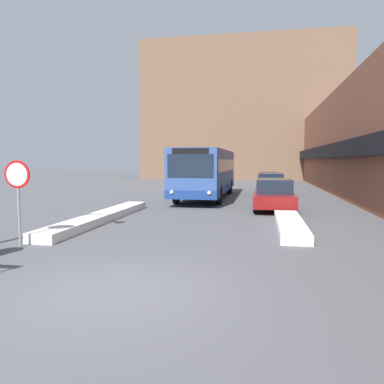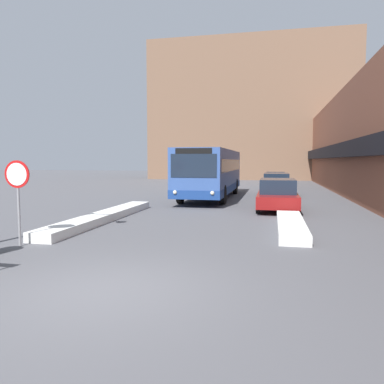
{
  "view_description": "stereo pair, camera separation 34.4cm",
  "coord_description": "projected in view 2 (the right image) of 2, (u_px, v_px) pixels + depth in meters",
  "views": [
    {
      "loc": [
        2.62,
        -6.25,
        2.37
      ],
      "look_at": [
        0.3,
        6.12,
        1.32
      ],
      "focal_mm": 35.0,
      "sensor_mm": 36.0,
      "label": 1
    },
    {
      "loc": [
        2.95,
        -6.18,
        2.37
      ],
      "look_at": [
        0.3,
        6.12,
        1.32
      ],
      "focal_mm": 35.0,
      "sensor_mm": 36.0,
      "label": 2
    }
  ],
  "objects": [
    {
      "name": "building_row_right",
      "position": [
        370.0,
        144.0,
        27.82
      ],
      "size": [
        5.5,
        60.0,
        7.31
      ],
      "color": "brown",
      "rests_on": "ground_plane"
    },
    {
      "name": "snow_bank_left",
      "position": [
        104.0,
        217.0,
        14.87
      ],
      "size": [
        0.9,
        8.6,
        0.3
      ],
      "color": "silver",
      "rests_on": "ground_plane"
    },
    {
      "name": "city_bus",
      "position": [
        211.0,
        172.0,
        23.71
      ],
      "size": [
        2.66,
        11.08,
        3.03
      ],
      "color": "#335193",
      "rests_on": "ground_plane"
    },
    {
      "name": "stop_sign",
      "position": [
        17.0,
        184.0,
        10.28
      ],
      "size": [
        0.76,
        0.08,
        2.38
      ],
      "color": "gray",
      "rests_on": "ground_plane"
    },
    {
      "name": "parked_car_middle",
      "position": [
        276.0,
        184.0,
        25.82
      ],
      "size": [
        1.93,
        4.87,
        1.52
      ],
      "color": "#38383D",
      "rests_on": "ground_plane"
    },
    {
      "name": "parked_car_back",
      "position": [
        275.0,
        180.0,
        33.25
      ],
      "size": [
        1.83,
        4.32,
        1.39
      ],
      "color": "#38383D",
      "rests_on": "ground_plane"
    },
    {
      "name": "building_backdrop_far",
      "position": [
        251.0,
        111.0,
        49.2
      ],
      "size": [
        26.0,
        8.0,
        17.71
      ],
      "color": "brown",
      "rests_on": "ground_plane"
    },
    {
      "name": "ground_plane",
      "position": [
        106.0,
        291.0,
        6.84
      ],
      "size": [
        160.0,
        160.0,
        0.0
      ],
      "primitive_type": "plane",
      "color": "#515156"
    },
    {
      "name": "snow_bank_right",
      "position": [
        291.0,
        225.0,
        12.9
      ],
      "size": [
        0.9,
        5.35,
        0.31
      ],
      "color": "silver",
      "rests_on": "ground_plane"
    },
    {
      "name": "parked_car_front",
      "position": [
        278.0,
        194.0,
        18.06
      ],
      "size": [
        1.92,
        4.59,
        1.49
      ],
      "color": "maroon",
      "rests_on": "ground_plane"
    }
  ]
}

